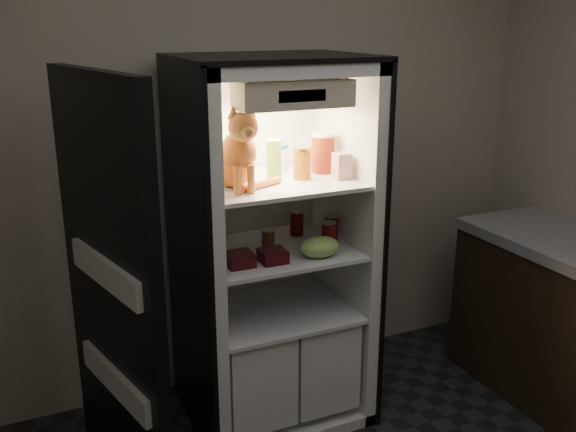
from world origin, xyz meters
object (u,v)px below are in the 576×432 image
at_px(parmesan_shaker, 274,159).
at_px(berry_box_left, 239,259).
at_px(soda_can_a, 297,223).
at_px(grape_bag, 320,247).
at_px(pepper_jar, 323,153).
at_px(tabby_cat, 236,156).
at_px(refrigerator, 271,272).
at_px(soda_can_c, 328,235).
at_px(berry_box_right, 273,256).
at_px(condiment_jar, 268,237).
at_px(mayo_tub, 278,158).
at_px(cream_carton, 342,166).
at_px(soda_can_b, 331,228).
at_px(salsa_jar, 302,163).

xyz_separation_m(parmesan_shaker, berry_box_left, (-0.25, -0.18, -0.41)).
distance_m(soda_can_a, berry_box_left, 0.52).
bearing_deg(grape_bag, pepper_jar, 60.78).
bearing_deg(tabby_cat, refrigerator, 33.17).
height_order(soda_can_c, berry_box_right, soda_can_c).
xyz_separation_m(soda_can_a, soda_can_c, (0.06, -0.25, 0.00)).
xyz_separation_m(berry_box_left, berry_box_right, (0.16, -0.02, -0.00)).
relative_size(condiment_jar, grape_bag, 0.45).
bearing_deg(tabby_cat, mayo_tub, 38.54).
height_order(cream_carton, grape_bag, cream_carton).
bearing_deg(soda_can_a, berry_box_left, -145.94).
height_order(tabby_cat, parmesan_shaker, tabby_cat).
bearing_deg(soda_can_b, berry_box_right, -158.50).
distance_m(soda_can_b, grape_bag, 0.24).
bearing_deg(refrigerator, mayo_tub, 47.96).
xyz_separation_m(pepper_jar, grape_bag, (-0.14, -0.24, -0.40)).
xyz_separation_m(pepper_jar, cream_carton, (0.02, -0.16, -0.04)).
distance_m(refrigerator, soda_can_a, 0.29).
relative_size(salsa_jar, grape_bag, 0.78).
distance_m(refrigerator, mayo_tub, 0.58).
relative_size(parmesan_shaker, mayo_tub, 1.38).
distance_m(condiment_jar, berry_box_right, 0.23).
relative_size(soda_can_a, berry_box_left, 1.04).
height_order(mayo_tub, cream_carton, mayo_tub).
bearing_deg(parmesan_shaker, tabby_cat, -155.54).
relative_size(refrigerator, soda_can_a, 14.58).
bearing_deg(condiment_jar, tabby_cat, -148.03).
relative_size(mayo_tub, berry_box_left, 1.10).
bearing_deg(refrigerator, soda_can_a, 23.44).
height_order(mayo_tub, pepper_jar, pepper_jar).
xyz_separation_m(tabby_cat, berry_box_left, (-0.02, -0.07, -0.47)).
distance_m(refrigerator, berry_box_right, 0.30).
distance_m(pepper_jar, berry_box_left, 0.70).
xyz_separation_m(pepper_jar, soda_can_b, (0.03, -0.06, -0.38)).
distance_m(tabby_cat, soda_can_c, 0.64).
bearing_deg(grape_bag, parmesan_shaker, 121.77).
xyz_separation_m(soda_can_a, condiment_jar, (-0.20, -0.09, -0.02)).
bearing_deg(soda_can_b, cream_carton, -94.12).
relative_size(salsa_jar, cream_carton, 1.22).
distance_m(tabby_cat, cream_carton, 0.53).
bearing_deg(soda_can_a, berry_box_right, -131.08).
distance_m(tabby_cat, pepper_jar, 0.52).
xyz_separation_m(soda_can_a, berry_box_left, (-0.43, -0.29, -0.03)).
distance_m(parmesan_shaker, berry_box_right, 0.47).
bearing_deg(pepper_jar, berry_box_left, -159.94).
bearing_deg(salsa_jar, berry_box_left, -163.40).
bearing_deg(refrigerator, condiment_jar, -147.25).
relative_size(mayo_tub, berry_box_right, 1.15).
bearing_deg(refrigerator, tabby_cat, -147.97).
distance_m(parmesan_shaker, cream_carton, 0.33).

